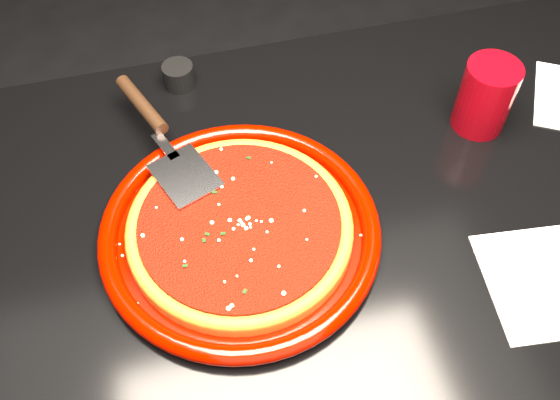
% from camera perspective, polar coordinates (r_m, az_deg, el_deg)
% --- Properties ---
extents(table, '(1.20, 0.80, 0.75)m').
position_cam_1_polar(table, '(1.13, 2.95, -14.37)').
color(table, black).
rests_on(table, floor).
extents(plate, '(0.41, 0.41, 0.03)m').
position_cam_1_polar(plate, '(0.79, -3.67, -2.84)').
color(plate, '#6D0600').
rests_on(plate, table).
extents(pizza_crust, '(0.33, 0.33, 0.01)m').
position_cam_1_polar(pizza_crust, '(0.79, -3.68, -2.68)').
color(pizza_crust, brown).
rests_on(pizza_crust, plate).
extents(pizza_crust_rim, '(0.33, 0.33, 0.02)m').
position_cam_1_polar(pizza_crust_rim, '(0.78, -3.71, -2.39)').
color(pizza_crust_rim, brown).
rests_on(pizza_crust_rim, plate).
extents(pizza_sauce, '(0.29, 0.29, 0.01)m').
position_cam_1_polar(pizza_sauce, '(0.78, -3.73, -2.18)').
color(pizza_sauce, maroon).
rests_on(pizza_sauce, plate).
extents(parmesan_dusting, '(0.25, 0.25, 0.01)m').
position_cam_1_polar(parmesan_dusting, '(0.77, -3.76, -1.88)').
color(parmesan_dusting, beige).
rests_on(parmesan_dusting, plate).
extents(basil_flecks, '(0.23, 0.23, 0.00)m').
position_cam_1_polar(basil_flecks, '(0.77, -3.75, -1.92)').
color(basil_flecks, black).
rests_on(basil_flecks, plate).
extents(pizza_server, '(0.18, 0.30, 0.02)m').
position_cam_1_polar(pizza_server, '(0.87, -10.67, 5.83)').
color(pizza_server, silver).
rests_on(pizza_server, plate).
extents(cup, '(0.10, 0.10, 0.11)m').
position_cam_1_polar(cup, '(0.94, 18.28, 8.98)').
color(cup, '#92050D').
rests_on(cup, table).
extents(napkin_a, '(0.17, 0.17, 0.00)m').
position_cam_1_polar(napkin_a, '(0.83, 23.31, -6.84)').
color(napkin_a, silver).
rests_on(napkin_a, table).
extents(ramekin, '(0.05, 0.05, 0.04)m').
position_cam_1_polar(ramekin, '(0.99, -9.26, 11.18)').
color(ramekin, black).
rests_on(ramekin, table).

